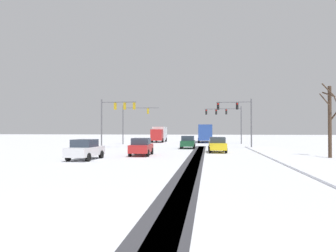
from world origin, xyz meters
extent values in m
plane|color=silver|center=(0.00, 0.00, 0.00)|extent=(300.00, 300.00, 0.00)
cube|color=#38383D|center=(3.09, 17.70, 0.00)|extent=(1.19, 38.95, 0.01)
cube|color=#38383D|center=(3.42, 17.70, 0.00)|extent=(0.99, 38.95, 0.01)
cube|color=white|center=(11.32, 15.93, 0.06)|extent=(4.00, 38.95, 0.12)
cylinder|color=#56565B|center=(-9.92, 31.41, 3.25)|extent=(0.18, 0.18, 6.50)
cylinder|color=#56565B|center=(-7.55, 31.41, 6.10)|extent=(4.73, 0.12, 0.12)
cube|color=#B79319|center=(-8.03, 31.41, 5.55)|extent=(0.32, 0.24, 0.90)
sphere|color=red|center=(-8.03, 31.57, 5.85)|extent=(0.20, 0.20, 0.20)
sphere|color=black|center=(-8.03, 31.57, 5.55)|extent=(0.20, 0.20, 0.20)
sphere|color=black|center=(-8.03, 31.57, 5.25)|extent=(0.20, 0.20, 0.20)
cube|color=#B79319|center=(-6.72, 31.41, 5.55)|extent=(0.32, 0.24, 0.90)
sphere|color=red|center=(-6.72, 31.57, 5.85)|extent=(0.20, 0.20, 0.20)
sphere|color=black|center=(-6.72, 31.57, 5.55)|extent=(0.20, 0.20, 0.20)
sphere|color=black|center=(-6.72, 31.57, 5.25)|extent=(0.20, 0.20, 0.20)
cube|color=#B79319|center=(-5.42, 31.41, 5.55)|extent=(0.32, 0.24, 0.90)
sphere|color=red|center=(-5.42, 31.57, 5.85)|extent=(0.20, 0.20, 0.20)
sphere|color=black|center=(-5.42, 31.57, 5.55)|extent=(0.20, 0.20, 0.20)
sphere|color=black|center=(-5.42, 31.57, 5.25)|extent=(0.20, 0.20, 0.20)
cylinder|color=#56565B|center=(9.92, 33.41, 3.25)|extent=(0.18, 0.18, 6.50)
cylinder|color=#56565B|center=(7.64, 33.44, 6.10)|extent=(4.56, 0.19, 0.12)
cube|color=black|center=(8.10, 33.43, 5.55)|extent=(0.32, 0.24, 0.90)
sphere|color=red|center=(8.10, 33.27, 5.85)|extent=(0.20, 0.20, 0.20)
sphere|color=black|center=(8.10, 33.27, 5.55)|extent=(0.20, 0.20, 0.20)
sphere|color=black|center=(8.10, 33.27, 5.25)|extent=(0.20, 0.20, 0.20)
cube|color=black|center=(5.59, 33.47, 5.55)|extent=(0.32, 0.24, 0.90)
sphere|color=red|center=(5.59, 33.31, 5.85)|extent=(0.20, 0.20, 0.20)
sphere|color=black|center=(5.59, 33.31, 5.55)|extent=(0.20, 0.20, 0.20)
sphere|color=black|center=(5.59, 33.31, 5.25)|extent=(0.20, 0.20, 0.20)
cylinder|color=#56565B|center=(9.92, 45.41, 3.25)|extent=(0.18, 0.18, 6.50)
cylinder|color=#56565B|center=(6.77, 45.64, 6.10)|extent=(6.30, 0.59, 0.12)
cube|color=black|center=(7.40, 45.59, 5.55)|extent=(0.34, 0.26, 0.90)
sphere|color=red|center=(7.39, 45.44, 5.85)|extent=(0.20, 0.20, 0.20)
sphere|color=black|center=(7.39, 45.44, 5.55)|extent=(0.20, 0.20, 0.20)
sphere|color=black|center=(7.39, 45.44, 5.25)|extent=(0.20, 0.20, 0.20)
cube|color=black|center=(5.67, 45.73, 5.55)|extent=(0.34, 0.26, 0.90)
sphere|color=red|center=(5.66, 45.57, 5.85)|extent=(0.20, 0.20, 0.20)
sphere|color=black|center=(5.66, 45.57, 5.55)|extent=(0.20, 0.20, 0.20)
sphere|color=black|center=(5.66, 45.57, 5.25)|extent=(0.20, 0.20, 0.20)
cube|color=black|center=(3.94, 45.86, 5.55)|extent=(0.34, 0.26, 0.90)
sphere|color=red|center=(3.93, 45.70, 5.85)|extent=(0.20, 0.20, 0.20)
sphere|color=black|center=(3.93, 45.70, 5.55)|extent=(0.20, 0.20, 0.20)
sphere|color=black|center=(3.93, 45.70, 5.25)|extent=(0.20, 0.20, 0.20)
cylinder|color=#56565B|center=(-9.92, 41.41, 3.25)|extent=(0.18, 0.18, 6.50)
cylinder|color=#56565B|center=(-6.91, 41.64, 6.10)|extent=(6.02, 0.59, 0.12)
cube|color=#B79319|center=(-5.71, 41.74, 5.55)|extent=(0.34, 0.26, 0.90)
sphere|color=red|center=(-5.72, 41.89, 5.85)|extent=(0.20, 0.20, 0.20)
sphere|color=black|center=(-5.72, 41.89, 5.55)|extent=(0.20, 0.20, 0.20)
sphere|color=black|center=(-5.72, 41.89, 5.25)|extent=(0.20, 0.20, 0.20)
cube|color=#194C2D|center=(1.67, 31.47, 0.67)|extent=(1.75, 4.12, 0.70)
cube|color=#2D3847|center=(1.67, 31.32, 1.32)|extent=(1.58, 1.92, 0.60)
cylinder|color=black|center=(0.85, 32.74, 0.32)|extent=(0.23, 0.64, 0.64)
cylinder|color=black|center=(2.47, 32.75, 0.32)|extent=(0.23, 0.64, 0.64)
cylinder|color=black|center=(0.88, 30.19, 0.32)|extent=(0.23, 0.64, 0.64)
cylinder|color=black|center=(2.49, 30.21, 0.32)|extent=(0.23, 0.64, 0.64)
cube|color=yellow|center=(5.24, 25.21, 0.67)|extent=(1.82, 4.15, 0.70)
cube|color=#2D3847|center=(5.24, 25.06, 1.32)|extent=(1.62, 1.95, 0.60)
cylinder|color=black|center=(4.39, 26.46, 0.32)|extent=(0.24, 0.65, 0.64)
cylinder|color=black|center=(6.01, 26.51, 0.32)|extent=(0.24, 0.65, 0.64)
cylinder|color=black|center=(4.47, 23.92, 0.32)|extent=(0.24, 0.65, 0.64)
cylinder|color=black|center=(6.08, 23.97, 0.32)|extent=(0.24, 0.65, 0.64)
cube|color=red|center=(-1.89, 20.33, 0.67)|extent=(1.92, 4.18, 0.70)
cube|color=#2D3847|center=(-1.88, 20.19, 1.32)|extent=(1.66, 1.98, 0.60)
cylinder|color=black|center=(-2.76, 21.56, 0.32)|extent=(0.25, 0.65, 0.64)
cylinder|color=black|center=(-1.15, 21.65, 0.32)|extent=(0.25, 0.65, 0.64)
cylinder|color=black|center=(-2.63, 19.02, 0.32)|extent=(0.25, 0.65, 0.64)
cylinder|color=black|center=(-1.02, 19.11, 0.32)|extent=(0.25, 0.65, 0.64)
cube|color=silver|center=(-5.42, 15.88, 0.67)|extent=(1.79, 4.14, 0.70)
cube|color=#2D3847|center=(-5.43, 15.73, 1.32)|extent=(1.60, 1.94, 0.60)
cylinder|color=black|center=(-6.20, 17.17, 0.32)|extent=(0.23, 0.64, 0.64)
cylinder|color=black|center=(-4.59, 17.13, 0.32)|extent=(0.23, 0.64, 0.64)
cylinder|color=black|center=(-6.26, 14.62, 0.32)|extent=(0.23, 0.64, 0.64)
cylinder|color=black|center=(-4.65, 14.59, 0.32)|extent=(0.23, 0.64, 0.64)
cube|color=#284793|center=(3.65, 51.79, 1.93)|extent=(2.70, 11.04, 2.90)
cube|color=#283342|center=(3.65, 51.79, 2.28)|extent=(2.73, 10.17, 0.90)
cylinder|color=black|center=(4.91, 47.96, 0.48)|extent=(0.32, 0.97, 0.96)
cylinder|color=black|center=(2.54, 47.91, 0.48)|extent=(0.32, 0.97, 0.96)
cylinder|color=black|center=(4.78, 55.11, 0.48)|extent=(0.32, 0.97, 0.96)
cylinder|color=black|center=(2.41, 55.06, 0.48)|extent=(0.32, 0.97, 0.96)
cube|color=red|center=(-5.28, 47.92, 1.47)|extent=(2.11, 2.21, 2.10)
cube|color=silver|center=(-5.30, 51.62, 1.72)|extent=(2.23, 5.21, 2.60)
cylinder|color=black|center=(-4.27, 48.36, 0.42)|extent=(0.29, 0.84, 0.84)
cylinder|color=black|center=(-6.30, 48.35, 0.42)|extent=(0.29, 0.84, 0.84)
cylinder|color=black|center=(-4.30, 53.05, 0.42)|extent=(0.29, 0.84, 0.84)
cylinder|color=black|center=(-6.33, 53.04, 0.42)|extent=(0.29, 0.84, 0.84)
cylinder|color=#423023|center=(14.56, 20.24, 3.06)|extent=(0.29, 0.29, 6.12)
cylinder|color=#423023|center=(14.32, 19.82, 5.71)|extent=(0.96, 0.63, 1.29)
cylinder|color=#423023|center=(14.90, 20.45, 3.48)|extent=(0.59, 0.83, 0.99)
cylinder|color=#423023|center=(14.07, 20.05, 4.98)|extent=(0.49, 1.08, 1.12)
cylinder|color=#423023|center=(14.28, 19.92, 5.39)|extent=(0.75, 0.68, 0.49)
camera|label=1|loc=(4.29, -6.45, 2.34)|focal=31.44mm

